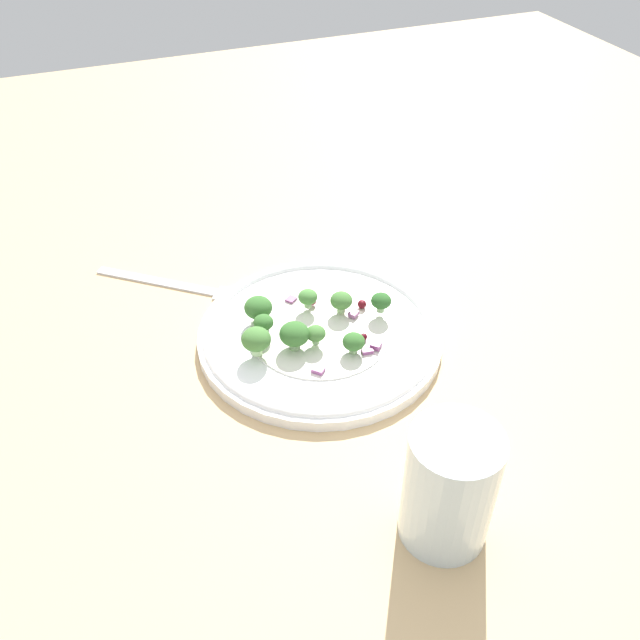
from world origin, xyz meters
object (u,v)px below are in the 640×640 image
Objects in this scene: broccoli_floret_1 at (342,302)px; broccoli_floret_2 at (308,297)px; plate at (320,334)px; fork at (180,285)px; broccoli_floret_0 at (316,334)px; water_glass at (449,487)px.

broccoli_floret_1 is 3.60cm from broccoli_floret_2.
plate reaches higher than fork.
broccoli_floret_1 is 19.62cm from fork.
fork is (-14.43, -11.55, -0.61)cm from plate.
broccoli_floret_0 reaches higher than fork.
broccoli_floret_1 is at bearing 118.05° from plate.
broccoli_floret_2 reaches higher than plate.
broccoli_floret_1 is (-1.64, 3.07, 2.16)cm from plate.
broccoli_floret_0 is at bearing -31.33° from plate.
fork is at bearing -133.34° from broccoli_floret_2.
broccoli_floret_1 reaches higher than plate.
water_glass reaches higher than broccoli_floret_1.
broccoli_floret_2 is (-5.60, 1.27, 0.17)cm from broccoli_floret_0.
broccoli_floret_0 is 19.63cm from fork.
plate is 3.17cm from broccoli_floret_0.
fork is 1.48× the size of water_glass.
water_glass is at bearing -5.21° from broccoli_floret_1.
broccoli_floret_0 is (2.07, -1.26, 2.05)cm from plate.
plate is at bearing -61.95° from broccoli_floret_1.
broccoli_floret_1 is at bearing 174.79° from water_glass.
water_glass reaches higher than plate.
water_glass is (27.93, 0.69, 2.22)cm from broccoli_floret_2.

